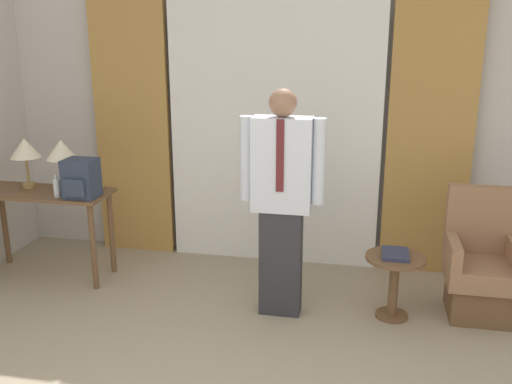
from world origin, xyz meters
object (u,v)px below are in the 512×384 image
object	(u,v)px
side_table	(394,276)
backpack	(81,179)
book	(395,254)
bottle_near_edge	(57,188)
person	(282,196)
table_lamp_left	(25,150)
armchair	(480,270)
table_lamp_right	(61,151)
desk	(43,206)

from	to	relation	value
side_table	backpack	bearing A→B (deg)	177.85
side_table	book	world-z (taller)	book
bottle_near_edge	book	world-z (taller)	bottle_near_edge
backpack	side_table	world-z (taller)	backpack
bottle_near_edge	person	world-z (taller)	person
table_lamp_left	bottle_near_edge	bearing A→B (deg)	-28.74
backpack	armchair	bearing A→B (deg)	1.74
table_lamp_right	backpack	distance (m)	0.37
table_lamp_right	side_table	xyz separation A→B (m)	(2.87, -0.29, -0.80)
person	desk	bearing A→B (deg)	172.46
table_lamp_right	armchair	distance (m)	3.61
bottle_near_edge	person	size ratio (longest dim) A/B	0.11
table_lamp_left	book	size ratio (longest dim) A/B	1.72
table_lamp_left	bottle_near_edge	world-z (taller)	table_lamp_left
armchair	side_table	bearing A→B (deg)	-163.35
person	bottle_near_edge	bearing A→B (deg)	175.47
table_lamp_right	table_lamp_left	bearing A→B (deg)	180.00
bottle_near_edge	book	size ratio (longest dim) A/B	0.76
table_lamp_left	backpack	world-z (taller)	table_lamp_left
table_lamp_right	side_table	distance (m)	2.99
bottle_near_edge	backpack	size ratio (longest dim) A/B	0.60
table_lamp_left	person	distance (m)	2.38
armchair	book	distance (m)	0.70
desk	table_lamp_right	distance (m)	0.52
armchair	side_table	xyz separation A→B (m)	(-0.66, -0.20, -0.02)
person	book	xyz separation A→B (m)	(0.86, 0.10, -0.44)
table_lamp_left	backpack	bearing A→B (deg)	-17.13
desk	person	xyz separation A→B (m)	(2.17, -0.29, 0.30)
bottle_near_edge	side_table	size ratio (longest dim) A/B	0.39
desk	backpack	distance (m)	0.54
desk	armchair	distance (m)	3.71
book	backpack	bearing A→B (deg)	178.07
table_lamp_left	bottle_near_edge	xyz separation A→B (m)	(0.40, -0.22, -0.26)
desk	backpack	size ratio (longest dim) A/B	3.68
person	book	bearing A→B (deg)	6.50
bottle_near_edge	person	xyz separation A→B (m)	(1.94, -0.15, 0.08)
armchair	book	size ratio (longest dim) A/B	3.82
table_lamp_left	book	distance (m)	3.28
table_lamp_left	side_table	xyz separation A→B (m)	(3.21, -0.29, -0.80)
book	table_lamp_right	bearing A→B (deg)	174.48
table_lamp_left	table_lamp_right	xyz separation A→B (m)	(0.35, 0.00, 0.00)
person	book	world-z (taller)	person
backpack	armchair	distance (m)	3.31
desk	person	bearing A→B (deg)	-7.54
book	side_table	bearing A→B (deg)	-67.01
table_lamp_right	person	world-z (taller)	person
book	armchair	bearing A→B (deg)	15.75
person	table_lamp_left	bearing A→B (deg)	170.91
desk	person	world-z (taller)	person
table_lamp_right	side_table	world-z (taller)	table_lamp_right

